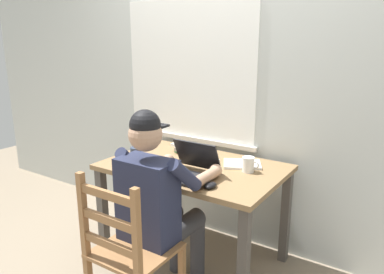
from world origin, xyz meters
The scene contains 13 objects.
ground_plane centered at (0.00, 0.00, 0.00)m, with size 8.00×8.00×0.00m, color gray.
back_wall centered at (-0.01, 0.48, 1.30)m, with size 6.00×0.08×2.60m.
desk centered at (0.00, 0.00, 0.65)m, with size 1.25×0.81×0.75m.
seated_person centered at (0.06, -0.48, 0.69)m, with size 0.50×0.60×1.25m.
wooden_chair centered at (0.06, -0.76, 0.47)m, with size 0.42×0.42×0.95m.
laptop centered at (0.09, -0.19, 0.80)m, with size 0.33×0.33×0.22m.
computer_mouse centered at (0.31, -0.30, 0.77)m, with size 0.06×0.10×0.03m, color black.
coffee_mug_white centered at (0.38, 0.09, 0.80)m, with size 0.12×0.08×0.10m.
coffee_mug_dark centered at (-0.41, -0.14, 0.80)m, with size 0.12×0.09×0.10m.
coffee_mug_spare centered at (0.01, 0.16, 0.80)m, with size 0.13×0.09×0.09m.
book_stack_main centered at (-0.20, 0.21, 0.79)m, with size 0.22×0.15×0.07m.
paper_pile_near_laptop centered at (-0.03, 0.15, 0.76)m, with size 0.25×0.14×0.01m, color silver.
paper_pile_back_corner centered at (0.29, 0.18, 0.76)m, with size 0.26×0.19×0.02m, color white.
Camera 1 is at (1.36, -2.09, 1.63)m, focal length 34.65 mm.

